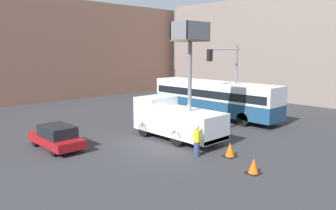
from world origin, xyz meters
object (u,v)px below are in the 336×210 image
(traffic_light_pole, at_px, (227,71))
(traffic_cone_mid_road, at_px, (254,166))
(city_bus, at_px, (214,96))
(traffic_cone_near_truck, at_px, (230,150))
(road_worker_near_truck, at_px, (197,140))
(road_worker_directing, at_px, (189,116))
(utility_truck, at_px, (177,117))
(parked_car_curbside, at_px, (57,137))

(traffic_light_pole, relative_size, traffic_cone_mid_road, 8.26)
(city_bus, height_order, traffic_cone_near_truck, city_bus)
(road_worker_near_truck, height_order, road_worker_directing, road_worker_directing)
(traffic_cone_mid_road, bearing_deg, traffic_light_pole, 43.31)
(utility_truck, xyz_separation_m, traffic_light_pole, (6.47, 0.78, 2.67))
(traffic_cone_mid_road, bearing_deg, road_worker_directing, 61.89)
(city_bus, bearing_deg, road_worker_near_truck, 109.93)
(road_worker_directing, height_order, parked_car_curbside, road_worker_directing)
(traffic_cone_near_truck, bearing_deg, city_bus, 43.29)
(road_worker_near_truck, bearing_deg, traffic_light_pole, 120.46)
(city_bus, xyz_separation_m, traffic_light_pole, (-1.12, -2.14, 2.32))
(utility_truck, relative_size, road_worker_near_truck, 4.13)
(city_bus, xyz_separation_m, parked_car_curbside, (-14.26, 0.55, -1.12))
(utility_truck, distance_m, parked_car_curbside, 7.57)
(utility_truck, height_order, traffic_cone_near_truck, utility_truck)
(utility_truck, xyz_separation_m, road_worker_directing, (2.87, 1.59, -0.56))
(traffic_light_pole, relative_size, parked_car_curbside, 1.46)
(road_worker_directing, bearing_deg, traffic_cone_near_truck, 142.14)
(city_bus, xyz_separation_m, traffic_cone_near_truck, (-7.96, -7.50, -1.47))
(traffic_light_pole, distance_m, parked_car_curbside, 13.85)
(road_worker_directing, bearing_deg, traffic_cone_mid_road, 141.81)
(road_worker_directing, bearing_deg, utility_truck, 108.88)
(traffic_light_pole, height_order, parked_car_curbside, traffic_light_pole)
(traffic_cone_mid_road, bearing_deg, utility_truck, 76.56)
(utility_truck, bearing_deg, traffic_light_pole, 6.92)
(road_worker_directing, relative_size, parked_car_curbside, 0.44)
(road_worker_near_truck, relative_size, road_worker_directing, 0.97)
(parked_car_curbside, bearing_deg, traffic_cone_near_truck, -51.92)
(traffic_cone_mid_road, bearing_deg, road_worker_near_truck, 90.60)
(traffic_light_pole, distance_m, traffic_cone_mid_road, 11.77)
(utility_truck, relative_size, city_bus, 0.62)
(road_worker_directing, bearing_deg, road_worker_near_truck, 126.78)
(traffic_light_pole, relative_size, traffic_cone_near_truck, 7.82)
(road_worker_directing, xyz_separation_m, parked_car_curbside, (-9.55, 1.88, -0.22))
(parked_car_curbside, bearing_deg, traffic_light_pole, -11.56)
(city_bus, bearing_deg, traffic_cone_mid_road, 122.86)
(city_bus, relative_size, road_worker_near_truck, 6.69)
(traffic_light_pole, height_order, road_worker_near_truck, traffic_light_pole)
(road_worker_near_truck, distance_m, road_worker_directing, 6.65)
(traffic_light_pole, bearing_deg, traffic_cone_near_truck, -141.93)
(traffic_light_pole, height_order, traffic_cone_near_truck, traffic_light_pole)
(utility_truck, bearing_deg, traffic_cone_mid_road, -103.44)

